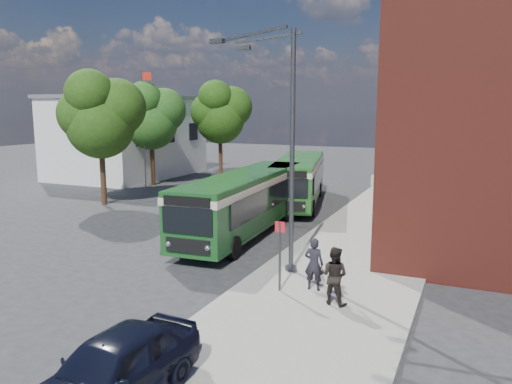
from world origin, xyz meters
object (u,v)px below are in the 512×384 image
at_px(street_lamp, 283,147).
at_px(bus_front, 245,197).
at_px(bus_rear, 299,176).
at_px(parked_car, 113,369).

relative_size(street_lamp, bus_front, 0.73).
distance_m(bus_front, bus_rear, 8.50).
relative_size(bus_front, parked_car, 2.78).
xyz_separation_m(street_lamp, bus_front, (-3.84, 4.88, -2.96)).
height_order(street_lamp, parked_car, street_lamp).
distance_m(bus_front, parked_car, 15.04).
bearing_deg(bus_front, street_lamp, -51.80).
bearing_deg(street_lamp, parked_car, -90.22).
bearing_deg(bus_rear, bus_front, -89.08).
height_order(street_lamp, bus_rear, street_lamp).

